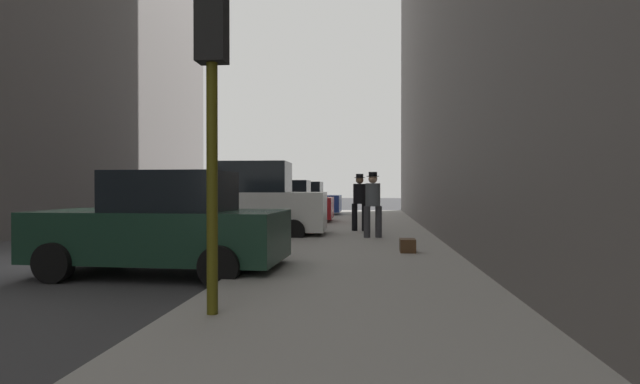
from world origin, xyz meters
name	(u,v)px	position (x,y,z in m)	size (l,w,h in m)	color
ground_plane	(70,260)	(0.00, 0.00, 0.00)	(120.00, 120.00, 0.00)	#38383A
sidewalk	(360,261)	(6.00, 0.00, 0.07)	(4.00, 40.00, 0.15)	gray
parked_dark_green_sedan	(164,226)	(2.65, -1.45, 0.85)	(4.27, 2.18, 1.79)	#193828
parked_white_van	(248,204)	(2.65, 4.54, 1.03)	(4.65, 2.16, 2.25)	silver
parked_red_hatchback	(282,204)	(2.65, 10.03, 0.85)	(4.22, 2.10, 1.79)	#B2191E
parked_blue_sedan	(300,200)	(2.65, 15.34, 0.85)	(4.23, 2.11, 1.79)	navy
fire_hydrant	(311,221)	(4.45, 4.94, 0.50)	(0.42, 0.22, 0.70)	red
traffic_light	(212,71)	(4.50, -4.50, 2.76)	(0.32, 0.32, 3.60)	#514C0F
pedestrian_with_beanie	(373,201)	(6.26, 3.87, 1.14)	(0.53, 0.48, 1.78)	#333338
pedestrian_with_fedora	(360,199)	(5.86, 5.88, 1.14)	(0.53, 0.47, 1.78)	black
duffel_bag	(408,245)	(6.97, 0.87, 0.29)	(0.32, 0.44, 0.28)	#472D19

